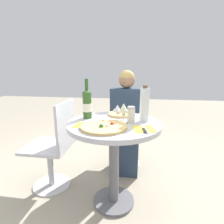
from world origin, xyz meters
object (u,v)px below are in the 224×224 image
at_px(chair_behind_diner, 126,130).
at_px(pizza_large, 104,127).
at_px(tall_carafe, 144,105).
at_px(seated_diner, 126,126).
at_px(wine_bottle, 87,104).
at_px(chair_empty_side, 55,147).
at_px(dining_table, 114,141).

xyz_separation_m(chair_behind_diner, pizza_large, (-0.11, -0.92, 0.34)).
bearing_deg(tall_carafe, seated_diner, 108.49).
bearing_deg(wine_bottle, chair_empty_side, 172.79).
bearing_deg(chair_empty_side, pizza_large, -118.27).
distance_m(wine_bottle, tall_carafe, 0.50).
distance_m(pizza_large, wine_bottle, 0.34).
bearing_deg(chair_behind_diner, chair_empty_side, 43.05).
relative_size(dining_table, chair_empty_side, 0.86).
bearing_deg(seated_diner, wine_bottle, 59.49).
bearing_deg(pizza_large, seated_diner, 81.84).
relative_size(seated_diner, pizza_large, 3.42).
xyz_separation_m(dining_table, tall_carafe, (0.24, 0.06, 0.31)).
bearing_deg(chair_empty_side, chair_behind_diner, -46.95).
bearing_deg(pizza_large, chair_empty_side, 151.73).
xyz_separation_m(chair_empty_side, pizza_large, (0.56, -0.30, 0.34)).
distance_m(seated_diner, pizza_large, 0.82).
xyz_separation_m(chair_empty_side, wine_bottle, (0.36, -0.05, 0.46)).
height_order(dining_table, chair_empty_side, chair_empty_side).
xyz_separation_m(dining_table, wine_bottle, (-0.25, 0.10, 0.30)).
xyz_separation_m(dining_table, pizza_large, (-0.06, -0.15, 0.18)).
xyz_separation_m(dining_table, seated_diner, (0.06, 0.62, -0.07)).
distance_m(dining_table, seated_diner, 0.63).
height_order(seated_diner, chair_empty_side, seated_diner).
height_order(chair_behind_diner, pizza_large, chair_behind_diner).
bearing_deg(wine_bottle, tall_carafe, -3.99).
bearing_deg(chair_empty_side, tall_carafe, -95.34).
distance_m(chair_behind_diner, tall_carafe, 0.87).
distance_m(chair_empty_side, tall_carafe, 0.98).
bearing_deg(dining_table, seated_diner, 84.86).
relative_size(chair_behind_diner, pizza_large, 2.59).
relative_size(dining_table, tall_carafe, 2.55).
bearing_deg(pizza_large, dining_table, 70.26).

